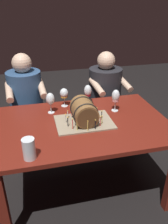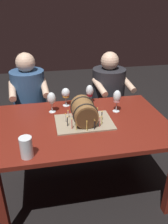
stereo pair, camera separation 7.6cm
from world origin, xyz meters
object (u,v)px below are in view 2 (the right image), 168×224
(barrel_cake, at_px, (84,113))
(person_seated_right, at_px, (108,101))
(beer_pint, at_px, (26,148))
(person_seated_left, at_px, (31,107))
(dining_table, at_px, (82,132))
(wine_glass_amber, at_px, (66,94))
(wine_glass_red, at_px, (90,92))
(wine_glass_rose, at_px, (117,97))
(wine_glass_empty, at_px, (51,99))

(barrel_cake, distance_m, person_seated_right, 0.95)
(beer_pint, xyz_separation_m, person_seated_left, (-0.02, 1.16, -0.25))
(dining_table, height_order, wine_glass_amber, wine_glass_amber)
(person_seated_left, bearing_deg, person_seated_right, 0.00)
(wine_glass_amber, distance_m, person_seated_right, 0.77)
(person_seated_left, bearing_deg, wine_glass_red, -33.71)
(person_seated_left, bearing_deg, dining_table, -59.67)
(dining_table, height_order, barrel_cake, barrel_cake)
(wine_glass_amber, relative_size, beer_pint, 1.22)
(wine_glass_rose, bearing_deg, wine_glass_empty, 170.42)
(barrel_cake, bearing_deg, person_seated_left, 120.81)
(wine_glass_empty, bearing_deg, barrel_cake, -45.39)
(barrel_cake, distance_m, wine_glass_red, 0.41)
(wine_glass_red, xyz_separation_m, beer_pint, (-0.58, -0.76, -0.05))
(wine_glass_red, bearing_deg, dining_table, -110.57)
(dining_table, relative_size, person_seated_right, 1.28)
(barrel_cake, xyz_separation_m, wine_glass_amber, (-0.11, 0.36, 0.03))
(barrel_cake, distance_m, person_seated_left, 0.96)
(wine_glass_red, bearing_deg, wine_glass_empty, -159.96)
(dining_table, bearing_deg, person_seated_left, 120.33)
(person_seated_left, relative_size, person_seated_right, 1.03)
(barrel_cake, height_order, beer_pint, barrel_cake)
(wine_glass_rose, bearing_deg, person_seated_left, 141.52)
(person_seated_left, bearing_deg, beer_pint, -89.09)
(wine_glass_amber, distance_m, wine_glass_empty, 0.18)
(barrel_cake, height_order, wine_glass_amber, barrel_cake)
(wine_glass_rose, height_order, person_seated_right, person_seated_right)
(wine_glass_empty, bearing_deg, person_seated_left, 112.54)
(dining_table, relative_size, wine_glass_amber, 8.07)
(dining_table, distance_m, person_seated_left, 0.91)
(barrel_cake, xyz_separation_m, wine_glass_rose, (0.33, 0.15, 0.05))
(wine_glass_red, xyz_separation_m, person_seated_right, (0.32, 0.40, -0.30))
(dining_table, bearing_deg, barrel_cake, -27.43)
(person_seated_right, bearing_deg, wine_glass_empty, -142.13)
(wine_glass_rose, distance_m, beer_pint, 0.95)
(wine_glass_rose, relative_size, wine_glass_empty, 1.07)
(wine_glass_amber, bearing_deg, wine_glass_empty, -141.50)
(wine_glass_amber, relative_size, wine_glass_empty, 0.94)
(wine_glass_empty, xyz_separation_m, person_seated_right, (0.69, 0.54, -0.32))
(person_seated_right, bearing_deg, dining_table, -120.37)
(wine_glass_amber, height_order, wine_glass_empty, wine_glass_empty)
(beer_pint, relative_size, person_seated_right, 0.13)
(wine_glass_rose, height_order, wine_glass_red, wine_glass_rose)
(person_seated_right, bearing_deg, wine_glass_red, -128.18)
(person_seated_left, distance_m, person_seated_right, 0.92)
(wine_glass_rose, xyz_separation_m, person_seated_right, (0.12, 0.64, -0.33))
(dining_table, xyz_separation_m, wine_glass_amber, (-0.09, 0.36, 0.22))
(barrel_cake, xyz_separation_m, wine_glass_empty, (-0.25, 0.25, 0.04))
(barrel_cake, relative_size, beer_pint, 3.21)
(wine_glass_red, bearing_deg, person_seated_left, 146.29)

